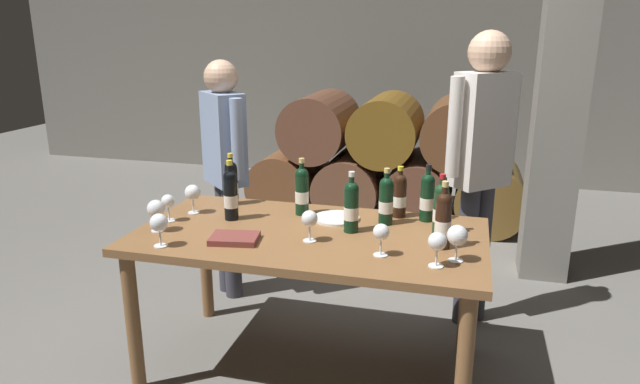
# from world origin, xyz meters

# --- Properties ---
(ground_plane) EXTENTS (14.00, 14.00, 0.00)m
(ground_plane) POSITION_xyz_m (0.00, 0.00, 0.00)
(ground_plane) COLOR #66635E
(cellar_back_wall) EXTENTS (10.00, 0.24, 2.80)m
(cellar_back_wall) POSITION_xyz_m (0.00, 4.20, 1.40)
(cellar_back_wall) COLOR slate
(cellar_back_wall) RESTS_ON ground_plane
(barrel_stack) EXTENTS (2.49, 0.90, 1.15)m
(barrel_stack) POSITION_xyz_m (-0.00, 2.60, 0.53)
(barrel_stack) COLOR brown
(barrel_stack) RESTS_ON ground_plane
(stone_pillar) EXTENTS (0.32, 0.32, 2.60)m
(stone_pillar) POSITION_xyz_m (1.30, 1.60, 1.30)
(stone_pillar) COLOR slate
(stone_pillar) RESTS_ON ground_plane
(dining_table) EXTENTS (1.70, 0.90, 0.76)m
(dining_table) POSITION_xyz_m (0.00, 0.00, 0.67)
(dining_table) COLOR brown
(dining_table) RESTS_ON ground_plane
(wine_bottle_0) EXTENTS (0.07, 0.07, 0.30)m
(wine_bottle_0) POSITION_xyz_m (0.19, 0.07, 0.89)
(wine_bottle_0) COLOR black
(wine_bottle_0) RESTS_ON dining_table
(wine_bottle_1) EXTENTS (0.07, 0.07, 0.30)m
(wine_bottle_1) POSITION_xyz_m (0.62, 0.15, 0.89)
(wine_bottle_1) COLOR #19381E
(wine_bottle_1) RESTS_ON dining_table
(wine_bottle_2) EXTENTS (0.07, 0.07, 0.31)m
(wine_bottle_2) POSITION_xyz_m (-0.12, 0.26, 0.89)
(wine_bottle_2) COLOR black
(wine_bottle_2) RESTS_ON dining_table
(wine_bottle_3) EXTENTS (0.07, 0.07, 0.30)m
(wine_bottle_3) POSITION_xyz_m (-0.55, 0.33, 0.89)
(wine_bottle_3) COLOR black
(wine_bottle_3) RESTS_ON dining_table
(wine_bottle_4) EXTENTS (0.07, 0.07, 0.29)m
(wine_bottle_4) POSITION_xyz_m (0.34, 0.22, 0.89)
(wine_bottle_4) COLOR black
(wine_bottle_4) RESTS_ON dining_table
(wine_bottle_5) EXTENTS (0.07, 0.07, 0.31)m
(wine_bottle_5) POSITION_xyz_m (0.64, -0.04, 0.89)
(wine_bottle_5) COLOR black
(wine_bottle_5) RESTS_ON dining_table
(wine_bottle_6) EXTENTS (0.07, 0.07, 0.27)m
(wine_bottle_6) POSITION_xyz_m (0.39, 0.35, 0.88)
(wine_bottle_6) COLOR black
(wine_bottle_6) RESTS_ON dining_table
(wine_bottle_7) EXTENTS (0.07, 0.07, 0.32)m
(wine_bottle_7) POSITION_xyz_m (-0.45, 0.09, 0.90)
(wine_bottle_7) COLOR black
(wine_bottle_7) RESTS_ON dining_table
(wine_bottle_8) EXTENTS (0.07, 0.07, 0.30)m
(wine_bottle_8) POSITION_xyz_m (0.54, 0.33, 0.89)
(wine_bottle_8) COLOR black
(wine_bottle_8) RESTS_ON dining_table
(wine_glass_0) EXTENTS (0.07, 0.07, 0.15)m
(wine_glass_0) POSITION_xyz_m (0.38, -0.20, 0.86)
(wine_glass_0) COLOR white
(wine_glass_0) RESTS_ON dining_table
(wine_glass_1) EXTENTS (0.09, 0.09, 0.16)m
(wine_glass_1) POSITION_xyz_m (-0.73, -0.17, 0.87)
(wine_glass_1) COLOR white
(wine_glass_1) RESTS_ON dining_table
(wine_glass_2) EXTENTS (0.09, 0.09, 0.16)m
(wine_glass_2) POSITION_xyz_m (0.70, -0.18, 0.87)
(wine_glass_2) COLOR white
(wine_glass_2) RESTS_ON dining_table
(wine_glass_3) EXTENTS (0.07, 0.07, 0.14)m
(wine_glass_3) POSITION_xyz_m (-0.75, -0.02, 0.86)
(wine_glass_3) COLOR white
(wine_glass_3) RESTS_ON dining_table
(wine_glass_4) EXTENTS (0.08, 0.08, 0.16)m
(wine_glass_4) POSITION_xyz_m (-0.69, 0.13, 0.87)
(wine_glass_4) COLOR white
(wine_glass_4) RESTS_ON dining_table
(wine_glass_5) EXTENTS (0.08, 0.08, 0.15)m
(wine_glass_5) POSITION_xyz_m (0.63, -0.26, 0.87)
(wine_glass_5) COLOR white
(wine_glass_5) RESTS_ON dining_table
(wine_glass_6) EXTENTS (0.08, 0.08, 0.15)m
(wine_glass_6) POSITION_xyz_m (0.03, -0.11, 0.87)
(wine_glass_6) COLOR white
(wine_glass_6) RESTS_ON dining_table
(wine_glass_7) EXTENTS (0.08, 0.08, 0.16)m
(wine_glass_7) POSITION_xyz_m (-0.61, -0.35, 0.87)
(wine_glass_7) COLOR white
(wine_glass_7) RESTS_ON dining_table
(tasting_notebook) EXTENTS (0.24, 0.19, 0.03)m
(tasting_notebook) POSITION_xyz_m (-0.31, -0.21, 0.77)
(tasting_notebook) COLOR brown
(tasting_notebook) RESTS_ON dining_table
(serving_plate) EXTENTS (0.24, 0.24, 0.01)m
(serving_plate) POSITION_xyz_m (0.08, 0.22, 0.77)
(serving_plate) COLOR white
(serving_plate) RESTS_ON dining_table
(sommelier_presenting) EXTENTS (0.38, 0.36, 1.72)m
(sommelier_presenting) POSITION_xyz_m (0.80, 0.75, 1.04)
(sommelier_presenting) COLOR #383842
(sommelier_presenting) RESTS_ON ground_plane
(taster_seated_left) EXTENTS (0.38, 0.36, 1.54)m
(taster_seated_left) POSITION_xyz_m (-0.76, 0.72, 0.92)
(taster_seated_left) COLOR #383842
(taster_seated_left) RESTS_ON ground_plane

